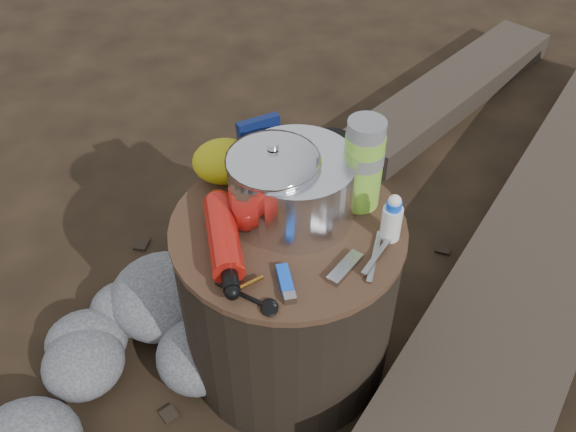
{
  "coord_description": "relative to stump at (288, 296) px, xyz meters",
  "views": [
    {
      "loc": [
        -0.08,
        -0.91,
        1.34
      ],
      "look_at": [
        0.0,
        0.0,
        0.48
      ],
      "focal_mm": 38.55,
      "sensor_mm": 36.0,
      "label": 1
    }
  ],
  "objects": [
    {
      "name": "travel_mug",
      "position": [
        0.1,
        0.13,
        0.29
      ],
      "size": [
        0.08,
        0.08,
        0.12
      ],
      "primitive_type": "cylinder",
      "color": "black",
      "rests_on": "stump"
    },
    {
      "name": "multitool",
      "position": [
        0.1,
        -0.13,
        0.23
      ],
      "size": [
        0.08,
        0.09,
        0.01
      ],
      "primitive_type": "cube",
      "rotation": [
        0.0,
        0.0,
        -0.72
      ],
      "color": "#A0A0A5",
      "rests_on": "stump"
    },
    {
      "name": "fuel_bottle",
      "position": [
        -0.13,
        -0.05,
        0.26
      ],
      "size": [
        0.09,
        0.26,
        0.06
      ],
      "primitive_type": null,
      "rotation": [
        0.0,
        0.0,
        0.11
      ],
      "color": "red",
      "rests_on": "stump"
    },
    {
      "name": "squeeze_bottle",
      "position": [
        0.2,
        -0.05,
        0.27
      ],
      "size": [
        0.04,
        0.04,
        0.1
      ],
      "primitive_type": "cylinder",
      "color": "white",
      "rests_on": "stump"
    },
    {
      "name": "stuff_sack",
      "position": [
        -0.13,
        0.17,
        0.27
      ],
      "size": [
        0.14,
        0.12,
        0.1
      ],
      "primitive_type": "ellipsoid",
      "color": "#B8AD11",
      "rests_on": "stump"
    },
    {
      "name": "lighter",
      "position": [
        -0.02,
        -0.15,
        0.23
      ],
      "size": [
        0.03,
        0.09,
        0.02
      ],
      "primitive_type": "cube",
      "rotation": [
        0.0,
        0.0,
        0.11
      ],
      "color": "blue",
      "rests_on": "stump"
    },
    {
      "name": "stump",
      "position": [
        0.0,
        0.0,
        0.0
      ],
      "size": [
        0.49,
        0.49,
        0.45
      ],
      "primitive_type": "cylinder",
      "color": "black",
      "rests_on": "ground"
    },
    {
      "name": "spork",
      "position": [
        -0.1,
        -0.18,
        0.23
      ],
      "size": [
        0.12,
        0.1,
        0.01
      ],
      "primitive_type": null,
      "rotation": [
        0.0,
        0.0,
        0.96
      ],
      "color": "black",
      "rests_on": "stump"
    },
    {
      "name": "food_pouch",
      "position": [
        -0.05,
        0.2,
        0.29
      ],
      "size": [
        0.1,
        0.06,
        0.12
      ],
      "primitive_type": "cube",
      "rotation": [
        0.0,
        0.0,
        0.38
      ],
      "color": "#0A1649",
      "rests_on": "stump"
    },
    {
      "name": "camping_pot",
      "position": [
        -0.03,
        0.03,
        0.32
      ],
      "size": [
        0.18,
        0.18,
        0.18
      ],
      "primitive_type": "cylinder",
      "color": "silver",
      "rests_on": "stump"
    },
    {
      "name": "pot_grabber",
      "position": [
        0.16,
        -0.1,
        0.23
      ],
      "size": [
        0.1,
        0.14,
        0.01
      ],
      "primitive_type": null,
      "rotation": [
        0.0,
        0.0,
        -0.5
      ],
      "color": "#A0A0A5",
      "rests_on": "stump"
    },
    {
      "name": "foil_windscreen",
      "position": [
        0.02,
        0.03,
        0.3
      ],
      "size": [
        0.24,
        0.24,
        0.15
      ],
      "primitive_type": "cylinder",
      "color": "silver",
      "rests_on": "stump"
    },
    {
      "name": "log_small",
      "position": [
        0.74,
        1.12,
        -0.18
      ],
      "size": [
        1.01,
        0.94,
        0.1
      ],
      "primitive_type": "cube",
      "rotation": [
        0.0,
        0.0,
        -0.83
      ],
      "color": "#372E25",
      "rests_on": "ground"
    },
    {
      "name": "log_main",
      "position": [
        0.83,
        0.34,
        -0.14
      ],
      "size": [
        1.52,
        1.81,
        0.17
      ],
      "primitive_type": "cube",
      "rotation": [
        0.0,
        0.0,
        -0.66
      ],
      "color": "#372E25",
      "rests_on": "ground"
    },
    {
      "name": "ground",
      "position": [
        0.0,
        0.0,
        -0.23
      ],
      "size": [
        60.0,
        60.0,
        0.0
      ],
      "primitive_type": "plane",
      "color": "black",
      "rests_on": "ground"
    },
    {
      "name": "thermos",
      "position": [
        0.16,
        0.06,
        0.33
      ],
      "size": [
        0.08,
        0.08,
        0.2
      ],
      "primitive_type": "cylinder",
      "color": "#88CD39",
      "rests_on": "stump"
    }
  ]
}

